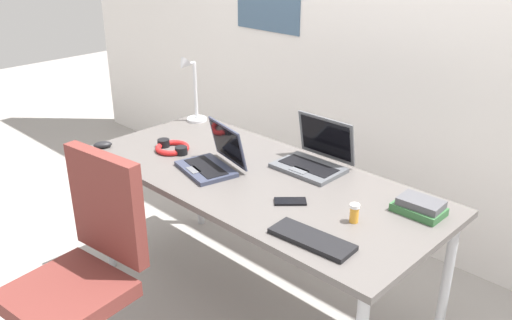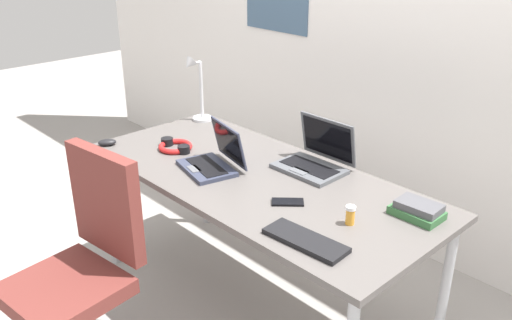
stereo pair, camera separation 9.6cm
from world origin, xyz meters
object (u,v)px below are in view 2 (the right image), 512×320
Objects in this scene: laptop_front_left at (315,159)px; office_chair at (82,284)px; cell_phone at (288,202)px; pill_bottle at (350,215)px; desk_lamp at (197,89)px; computer_mouse at (107,142)px; laptop_back_right at (213,160)px; book_stack at (418,210)px; headphones at (175,146)px; external_keyboard at (305,240)px.

laptop_front_left is 0.33× the size of office_chair.
pill_bottle is at bearing 55.28° from cell_phone.
desk_lamp is 2.94× the size of cell_phone.
computer_mouse is at bearing -92.45° from desk_lamp.
laptop_back_right is 0.78m from pill_bottle.
laptop_back_right is 3.56× the size of computer_mouse.
pill_bottle is (0.78, 0.06, -0.00)m from laptop_back_right.
cell_phone is 0.68× the size of book_stack.
office_chair reaches higher than pill_bottle.
computer_mouse is (-0.96, -0.58, -0.03)m from laptop_front_left.
book_stack is (1.53, -0.07, -0.17)m from desk_lamp.
headphones is at bearing -135.56° from cell_phone.
office_chair reaches higher than external_keyboard.
computer_mouse is 1.22× the size of pill_bottle.
headphones is (0.27, -0.36, -0.18)m from desk_lamp.
desk_lamp is 1.33m from office_chair.
desk_lamp reaches higher than pill_bottle.
book_stack is (0.60, -0.06, -0.02)m from laptop_front_left.
laptop_front_left reaches higher than office_chair.
laptop_back_right reaches higher than cell_phone.
headphones is at bearing -177.76° from pill_bottle.
external_keyboard reaches higher than cell_phone.
book_stack is (0.18, 0.48, 0.02)m from external_keyboard.
laptop_back_right is at bearing 86.45° from office_chair.
computer_mouse is at bearing -148.84° from laptop_front_left.
book_stack reaches higher than cell_phone.
cell_phone is 0.30m from pill_bottle.
book_stack is at bearing 46.13° from office_chair.
laptop_back_right reaches higher than headphones.
laptop_back_right is at bearing 50.50° from computer_mouse.
laptop_front_left is (0.94, -0.01, -0.15)m from desk_lamp.
headphones is at bearing 166.16° from external_keyboard.
cell_phone is at bearing -18.59° from desk_lamp.
desk_lamp is at bearing 118.39° from computer_mouse.
book_stack is at bearing 79.18° from cell_phone.
book_stack is at bearing 17.89° from laptop_back_right.
desk_lamp reaches higher than office_chair.
external_keyboard is 0.23m from pill_bottle.
headphones is 1.11m from pill_bottle.
pill_bottle is at bearing 2.24° from headphones.
pill_bottle is (0.03, 0.23, 0.03)m from external_keyboard.
external_keyboard is at bearing 10.58° from cell_phone.
external_keyboard is 2.43× the size of cell_phone.
book_stack is at bearing 65.27° from external_keyboard.
pill_bottle reaches higher than computer_mouse.
laptop_front_left reaches higher than external_keyboard.
desk_lamp is 0.48m from headphones.
pill_bottle is at bearing -12.86° from desk_lamp.
pill_bottle reaches higher than external_keyboard.
cell_phone is at bearing 0.35° from laptop_back_right.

